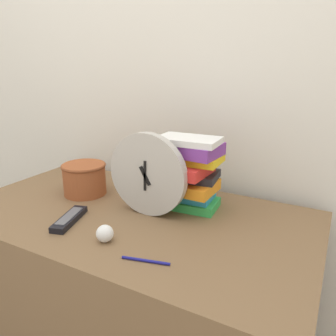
{
  "coord_description": "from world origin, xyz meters",
  "views": [
    {
      "loc": [
        0.62,
        -0.53,
        1.22
      ],
      "look_at": [
        0.11,
        0.43,
        0.88
      ],
      "focal_mm": 35.0,
      "sensor_mm": 36.0,
      "label": 1
    }
  ],
  "objects_px": {
    "pen": "(146,261)",
    "desk_clock": "(147,175)",
    "crumpled_paper_ball": "(105,233)",
    "basket": "(84,178)",
    "book_stack": "(188,172)",
    "tv_remote": "(69,219)"
  },
  "relations": [
    {
      "from": "desk_clock",
      "to": "pen",
      "type": "distance_m",
      "value": 0.33
    },
    {
      "from": "desk_clock",
      "to": "book_stack",
      "type": "xyz_separation_m",
      "value": [
        0.1,
        0.12,
        -0.01
      ]
    },
    {
      "from": "pen",
      "to": "book_stack",
      "type": "bearing_deg",
      "value": 98.32
    },
    {
      "from": "crumpled_paper_ball",
      "to": "pen",
      "type": "bearing_deg",
      "value": -11.65
    },
    {
      "from": "basket",
      "to": "crumpled_paper_ball",
      "type": "height_order",
      "value": "basket"
    },
    {
      "from": "basket",
      "to": "tv_remote",
      "type": "height_order",
      "value": "basket"
    },
    {
      "from": "basket",
      "to": "crumpled_paper_ball",
      "type": "bearing_deg",
      "value": -40.07
    },
    {
      "from": "crumpled_paper_ball",
      "to": "tv_remote",
      "type": "bearing_deg",
      "value": 166.61
    },
    {
      "from": "pen",
      "to": "desk_clock",
      "type": "bearing_deg",
      "value": 120.55
    },
    {
      "from": "crumpled_paper_ball",
      "to": "basket",
      "type": "bearing_deg",
      "value": 139.93
    },
    {
      "from": "desk_clock",
      "to": "basket",
      "type": "relative_size",
      "value": 1.64
    },
    {
      "from": "book_stack",
      "to": "tv_remote",
      "type": "distance_m",
      "value": 0.44
    },
    {
      "from": "book_stack",
      "to": "crumpled_paper_ball",
      "type": "relative_size",
      "value": 5.14
    },
    {
      "from": "desk_clock",
      "to": "tv_remote",
      "type": "relative_size",
      "value": 1.59
    },
    {
      "from": "book_stack",
      "to": "desk_clock",
      "type": "bearing_deg",
      "value": -129.87
    },
    {
      "from": "tv_remote",
      "to": "pen",
      "type": "xyz_separation_m",
      "value": [
        0.35,
        -0.08,
        -0.01
      ]
    },
    {
      "from": "desk_clock",
      "to": "pen",
      "type": "xyz_separation_m",
      "value": [
        0.15,
        -0.26,
        -0.14
      ]
    },
    {
      "from": "desk_clock",
      "to": "pen",
      "type": "bearing_deg",
      "value": -59.45
    },
    {
      "from": "pen",
      "to": "basket",
      "type": "bearing_deg",
      "value": 148.05
    },
    {
      "from": "crumpled_paper_ball",
      "to": "pen",
      "type": "distance_m",
      "value": 0.17
    },
    {
      "from": "tv_remote",
      "to": "pen",
      "type": "distance_m",
      "value": 0.36
    },
    {
      "from": "book_stack",
      "to": "crumpled_paper_ball",
      "type": "xyz_separation_m",
      "value": [
        -0.11,
        -0.34,
        -0.11
      ]
    }
  ]
}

